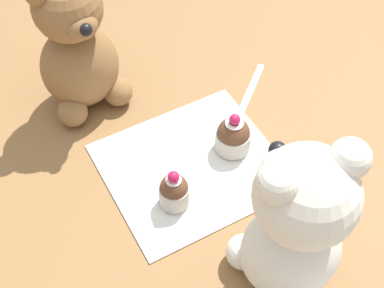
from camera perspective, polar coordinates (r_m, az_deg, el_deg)
name	(u,v)px	position (r m, az deg, el deg)	size (l,w,h in m)	color
ground_plane	(192,167)	(0.83, 0.00, -2.44)	(4.00, 4.00, 0.00)	olive
knitted_placemat	(192,166)	(0.83, 0.00, -2.31)	(0.26, 0.23, 0.01)	silver
teddy_bear_cream	(296,225)	(0.64, 10.99, -8.44)	(0.14, 0.14, 0.26)	silver
teddy_bear_tan	(77,48)	(0.87, -12.17, 9.96)	(0.14, 0.13, 0.25)	olive
cupcake_near_cream_bear	(174,191)	(0.77, -1.92, -4.99)	(0.04, 0.04, 0.07)	#B2ADA3
cupcake_near_tan_bear	(232,134)	(0.83, 4.31, 1.03)	(0.06, 0.06, 0.07)	#B2ADA3
teaspoon	(251,88)	(0.95, 6.36, 6.00)	(0.13, 0.01, 0.01)	silver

